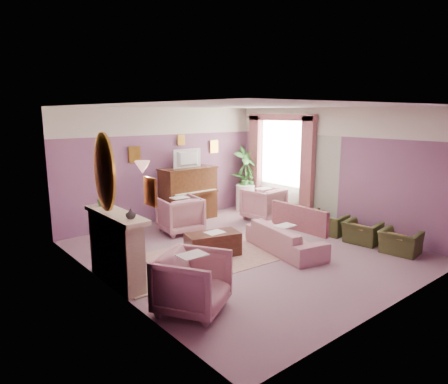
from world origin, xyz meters
TOP-DOWN VIEW (x-y plane):
  - floor at (0.00, 0.00)m, footprint 5.50×6.00m
  - ceiling at (0.00, 0.00)m, footprint 5.50×6.00m
  - wall_back at (0.00, 3.00)m, footprint 5.50×0.02m
  - wall_front at (0.00, -3.00)m, footprint 5.50×0.02m
  - wall_left at (-2.75, 0.00)m, footprint 0.02×6.00m
  - wall_right at (2.75, 0.00)m, footprint 0.02×6.00m
  - picture_rail_band at (0.00, 2.99)m, footprint 5.50×0.01m
  - stripe_panel at (2.73, 1.30)m, footprint 0.01×3.00m
  - fireplace_surround at (-2.59, 0.20)m, footprint 0.30×1.40m
  - fireplace_inset at (-2.49, 0.20)m, footprint 0.18×0.72m
  - fire_ember at (-2.45, 0.20)m, footprint 0.06×0.54m
  - mantel_shelf at (-2.56, 0.20)m, footprint 0.40×1.55m
  - hearth at (-2.39, 0.20)m, footprint 0.55×1.50m
  - mirror_frame at (-2.70, 0.20)m, footprint 0.04×0.72m
  - mirror_glass at (-2.67, 0.20)m, footprint 0.01×0.60m
  - sconce_shade at (-2.62, -0.85)m, footprint 0.20×0.20m
  - piano at (0.50, 2.68)m, footprint 1.40×0.60m
  - piano_keyshelf at (0.50, 2.33)m, footprint 1.30×0.12m
  - piano_keys at (0.50, 2.33)m, footprint 1.20×0.08m
  - piano_top at (0.50, 2.68)m, footprint 1.45×0.65m
  - television at (0.50, 2.63)m, footprint 0.80×0.12m
  - print_back_left at (-0.80, 2.96)m, footprint 0.30×0.03m
  - print_back_right at (1.55, 2.96)m, footprint 0.26×0.03m
  - print_back_mid at (0.50, 2.96)m, footprint 0.22×0.03m
  - print_left_wall at (-2.71, -1.20)m, footprint 0.03×0.28m
  - window_blind at (2.70, 1.55)m, footprint 0.03×1.40m
  - curtain_left at (2.62, 0.63)m, footprint 0.16×0.34m
  - curtain_right at (2.62, 2.47)m, footprint 0.16×0.34m
  - pelmet at (2.62, 1.55)m, footprint 0.16×2.20m
  - mantel_plant at (-2.55, 0.75)m, footprint 0.16×0.16m
  - mantel_vase at (-2.55, -0.30)m, footprint 0.16×0.16m
  - area_rug at (-0.60, 0.16)m, footprint 2.62×1.97m
  - coffee_table at (-0.66, 0.19)m, footprint 1.09×0.74m
  - table_paper at (-0.61, 0.19)m, footprint 0.35×0.28m
  - sofa at (0.59, -0.51)m, footprint 0.61×1.83m
  - sofa_throw at (0.99, -0.51)m, footprint 0.09×1.39m
  - floral_armchair_left at (-0.28, 1.88)m, footprint 0.87×0.87m
  - floral_armchair_right at (1.95, 1.45)m, footprint 0.87×0.87m
  - floral_armchair_front at (-2.18, -1.32)m, footprint 0.87×0.87m
  - olive_chair_a at (2.21, -2.01)m, footprint 0.49×0.70m
  - olive_chair_b at (2.21, -1.19)m, footprint 0.49×0.70m
  - olive_chair_c at (2.21, -0.37)m, footprint 0.49×0.70m
  - olive_chair_d at (2.21, 0.45)m, footprint 0.49×0.70m
  - side_table at (2.31, 2.52)m, footprint 0.52×0.52m
  - side_plant_big at (2.31, 2.52)m, footprint 0.30×0.30m
  - side_plant_small at (2.43, 2.42)m, footprint 0.16×0.16m
  - palm_pot at (2.41, 2.62)m, footprint 0.34×0.34m
  - palm_plant at (2.41, 2.62)m, footprint 0.76×0.76m

SIDE VIEW (x-z plane):
  - floor at x=0.00m, z-range -0.01..0.01m
  - area_rug at x=-0.60m, z-range 0.00..0.01m
  - hearth at x=-2.39m, z-range 0.00..0.02m
  - palm_pot at x=2.41m, z-range 0.00..0.34m
  - fire_ember at x=-2.45m, z-range 0.17..0.27m
  - coffee_table at x=-0.66m, z-range 0.00..0.45m
  - olive_chair_a at x=2.21m, z-range 0.00..0.61m
  - olive_chair_b at x=2.21m, z-range 0.00..0.61m
  - olive_chair_c at x=2.21m, z-range 0.00..0.61m
  - olive_chair_d at x=2.21m, z-range 0.00..0.61m
  - side_table at x=2.31m, z-range 0.00..0.70m
  - sofa at x=0.59m, z-range 0.00..0.74m
  - fireplace_inset at x=-2.49m, z-range 0.06..0.74m
  - floral_armchair_left at x=-0.28m, z-range 0.00..0.91m
  - floral_armchair_right at x=1.95m, z-range 0.00..0.91m
  - floral_armchair_front at x=-2.18m, z-range 0.00..0.91m
  - table_paper at x=-0.61m, z-range 0.45..0.46m
  - fireplace_surround at x=-2.59m, z-range 0.00..1.10m
  - sofa_throw at x=0.99m, z-range 0.35..0.85m
  - piano at x=0.50m, z-range 0.00..1.30m
  - piano_keyshelf at x=0.50m, z-range 0.69..0.75m
  - piano_keys at x=0.50m, z-range 0.75..0.77m
  - side_plant_small at x=2.43m, z-range 0.70..0.98m
  - side_plant_big at x=2.31m, z-range 0.70..1.04m
  - palm_plant at x=2.41m, z-range 0.34..1.78m
  - stripe_panel at x=2.73m, z-range 0.00..2.15m
  - mantel_shelf at x=-2.56m, z-range 1.09..1.16m
  - mantel_vase at x=-2.55m, z-range 1.15..1.31m
  - mantel_plant at x=-2.55m, z-range 1.15..1.43m
  - curtain_left at x=2.62m, z-range 0.00..2.60m
  - curtain_right at x=2.62m, z-range 0.00..2.60m
  - piano_top at x=0.50m, z-range 1.29..1.33m
  - wall_back at x=0.00m, z-range 0.00..2.80m
  - wall_front at x=0.00m, z-range 0.00..2.80m
  - wall_left at x=-2.75m, z-range 0.00..2.80m
  - wall_right at x=2.75m, z-range 0.00..2.80m
  - television at x=0.50m, z-range 1.36..1.84m
  - window_blind at x=2.70m, z-range 0.80..2.60m
  - print_back_left at x=-0.80m, z-range 1.53..1.91m
  - print_left_wall at x=-2.71m, z-range 1.54..1.90m
  - print_back_right at x=1.55m, z-range 1.61..1.95m
  - mirror_frame at x=-2.70m, z-range 1.20..2.40m
  - mirror_glass at x=-2.67m, z-range 1.27..2.33m
  - sconce_shade at x=-2.62m, z-range 1.90..2.06m
  - print_back_mid at x=0.50m, z-range 1.87..2.13m
  - picture_rail_band at x=0.00m, z-range 2.15..2.80m
  - pelmet at x=2.62m, z-range 2.48..2.64m
  - ceiling at x=0.00m, z-range 2.79..2.80m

